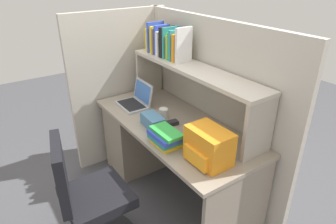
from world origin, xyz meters
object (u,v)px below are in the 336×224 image
Objects in this scene: paper_cup at (163,113)px; tissue_box at (153,121)px; backpack at (208,146)px; office_chair at (90,205)px; laptop at (136,100)px; computer_mouse at (172,123)px.

paper_cup is 0.18m from tissue_box.
backpack is 3.53× the size of paper_cup.
paper_cup is (-0.69, 0.11, -0.07)m from backpack.
paper_cup is at bearing 171.31° from backpack.
tissue_box is 0.78m from office_chair.
computer_mouse is at bearing 6.46° from laptop.
laptop is 0.45m from tissue_box.
paper_cup reaches higher than computer_mouse.
backpack is 0.94m from office_chair.
laptop reaches higher than computer_mouse.
computer_mouse is (-0.55, 0.09, -0.10)m from backpack.
tissue_box is at bearing -60.45° from office_chair.
computer_mouse is at bearing -5.08° from paper_cup.
tissue_box is at bearing -174.90° from backpack.
paper_cup is 0.94m from office_chair.
tissue_box is (-0.06, -0.15, 0.03)m from computer_mouse.
paper_cup is 0.39× the size of tissue_box.
tissue_box is at bearing -61.99° from paper_cup.
laptop is at bearing -168.98° from paper_cup.
computer_mouse is 0.11× the size of office_chair.
office_chair is at bearing -71.21° from paper_cup.
laptop is 1.06× the size of backpack.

